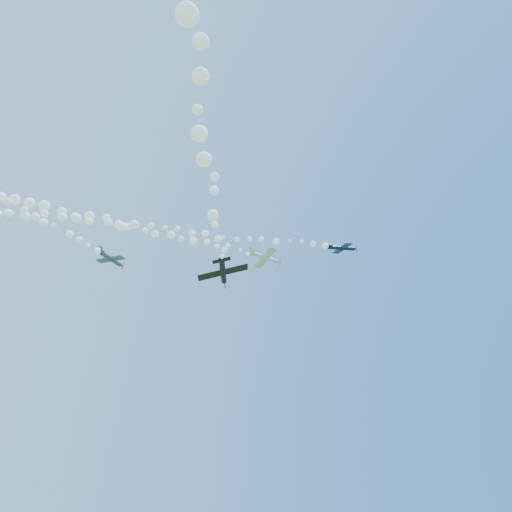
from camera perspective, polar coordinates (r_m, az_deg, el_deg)
plane_white at (r=92.97m, az=1.20°, el=-0.19°), size 7.81×8.32×3.13m
smoke_trail_white at (r=85.46m, az=-22.83°, el=5.28°), size 71.91×13.74×3.25m
plane_navy at (r=82.17m, az=11.37°, el=1.05°), size 6.20×6.45×2.01m
smoke_trail_navy at (r=77.86m, az=-20.29°, el=4.25°), size 77.83×34.15×2.53m
plane_grey at (r=84.98m, az=-18.84°, el=-0.34°), size 6.49×6.86×2.30m
plane_black at (r=59.13m, az=-4.44°, el=-2.08°), size 6.51×6.22×2.47m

